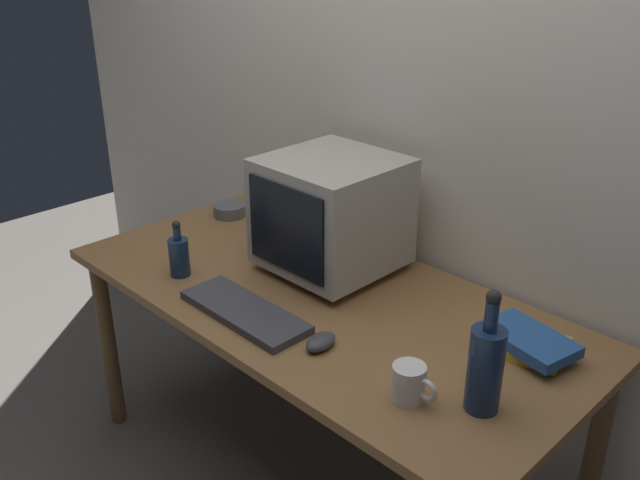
{
  "coord_description": "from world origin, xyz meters",
  "views": [
    {
      "loc": [
        1.29,
        -1.29,
        1.74
      ],
      "look_at": [
        0.0,
        0.0,
        0.9
      ],
      "focal_mm": 38.97,
      "sensor_mm": 36.0,
      "label": 1
    }
  ],
  "objects_px": {
    "keyboard": "(245,312)",
    "bottle_short": "(179,255)",
    "book_stack": "(529,342)",
    "mug": "(410,383)",
    "crt_monitor": "(331,214)",
    "cd_spindle": "(229,210)",
    "bottle_tall": "(486,366)",
    "computer_mouse": "(321,342)"
  },
  "relations": [
    {
      "from": "computer_mouse",
      "to": "book_stack",
      "type": "relative_size",
      "value": 0.38
    },
    {
      "from": "bottle_short",
      "to": "book_stack",
      "type": "height_order",
      "value": "bottle_short"
    },
    {
      "from": "bottle_tall",
      "to": "bottle_short",
      "type": "height_order",
      "value": "bottle_tall"
    },
    {
      "from": "keyboard",
      "to": "book_stack",
      "type": "height_order",
      "value": "book_stack"
    },
    {
      "from": "cd_spindle",
      "to": "computer_mouse",
      "type": "bearing_deg",
      "value": -23.81
    },
    {
      "from": "bottle_tall",
      "to": "bottle_short",
      "type": "xyz_separation_m",
      "value": [
        -1.04,
        -0.11,
        -0.05
      ]
    },
    {
      "from": "book_stack",
      "to": "mug",
      "type": "distance_m",
      "value": 0.39
    },
    {
      "from": "bottle_tall",
      "to": "book_stack",
      "type": "xyz_separation_m",
      "value": [
        -0.04,
        0.28,
        -0.09
      ]
    },
    {
      "from": "computer_mouse",
      "to": "bottle_tall",
      "type": "relative_size",
      "value": 0.33
    },
    {
      "from": "crt_monitor",
      "to": "book_stack",
      "type": "relative_size",
      "value": 1.49
    },
    {
      "from": "keyboard",
      "to": "bottle_short",
      "type": "distance_m",
      "value": 0.34
    },
    {
      "from": "crt_monitor",
      "to": "keyboard",
      "type": "relative_size",
      "value": 0.93
    },
    {
      "from": "crt_monitor",
      "to": "book_stack",
      "type": "height_order",
      "value": "crt_monitor"
    },
    {
      "from": "bottle_short",
      "to": "cd_spindle",
      "type": "xyz_separation_m",
      "value": [
        -0.28,
        0.41,
        -0.05
      ]
    },
    {
      "from": "cd_spindle",
      "to": "keyboard",
      "type": "bearing_deg",
      "value": -34.79
    },
    {
      "from": "mug",
      "to": "crt_monitor",
      "type": "bearing_deg",
      "value": 149.63
    },
    {
      "from": "crt_monitor",
      "to": "book_stack",
      "type": "distance_m",
      "value": 0.71
    },
    {
      "from": "mug",
      "to": "book_stack",
      "type": "bearing_deg",
      "value": 75.84
    },
    {
      "from": "keyboard",
      "to": "mug",
      "type": "relative_size",
      "value": 3.5
    },
    {
      "from": "keyboard",
      "to": "mug",
      "type": "height_order",
      "value": "mug"
    },
    {
      "from": "crt_monitor",
      "to": "bottle_tall",
      "type": "bearing_deg",
      "value": -19.3
    },
    {
      "from": "keyboard",
      "to": "bottle_tall",
      "type": "bearing_deg",
      "value": 10.45
    },
    {
      "from": "bottle_short",
      "to": "mug",
      "type": "distance_m",
      "value": 0.91
    },
    {
      "from": "mug",
      "to": "keyboard",
      "type": "bearing_deg",
      "value": -176.83
    },
    {
      "from": "computer_mouse",
      "to": "cd_spindle",
      "type": "bearing_deg",
      "value": 149.24
    },
    {
      "from": "keyboard",
      "to": "computer_mouse",
      "type": "distance_m",
      "value": 0.27
    },
    {
      "from": "computer_mouse",
      "to": "bottle_tall",
      "type": "height_order",
      "value": "bottle_tall"
    },
    {
      "from": "book_stack",
      "to": "bottle_tall",
      "type": "bearing_deg",
      "value": -81.42
    },
    {
      "from": "book_stack",
      "to": "cd_spindle",
      "type": "bearing_deg",
      "value": 179.04
    },
    {
      "from": "bottle_tall",
      "to": "mug",
      "type": "bearing_deg",
      "value": -145.91
    },
    {
      "from": "computer_mouse",
      "to": "bottle_tall",
      "type": "distance_m",
      "value": 0.45
    },
    {
      "from": "computer_mouse",
      "to": "cd_spindle",
      "type": "relative_size",
      "value": 0.83
    },
    {
      "from": "keyboard",
      "to": "cd_spindle",
      "type": "relative_size",
      "value": 3.5
    },
    {
      "from": "crt_monitor",
      "to": "keyboard",
      "type": "xyz_separation_m",
      "value": [
        0.03,
        -0.38,
        -0.18
      ]
    },
    {
      "from": "keyboard",
      "to": "mug",
      "type": "bearing_deg",
      "value": 3.63
    },
    {
      "from": "keyboard",
      "to": "crt_monitor",
      "type": "bearing_deg",
      "value": 94.83
    },
    {
      "from": "bottle_short",
      "to": "cd_spindle",
      "type": "height_order",
      "value": "bottle_short"
    },
    {
      "from": "bottle_tall",
      "to": "bottle_short",
      "type": "distance_m",
      "value": 1.05
    },
    {
      "from": "keyboard",
      "to": "cd_spindle",
      "type": "height_order",
      "value": "cd_spindle"
    },
    {
      "from": "crt_monitor",
      "to": "bottle_tall",
      "type": "xyz_separation_m",
      "value": [
        0.73,
        -0.26,
        -0.08
      ]
    },
    {
      "from": "crt_monitor",
      "to": "cd_spindle",
      "type": "bearing_deg",
      "value": 175.51
    },
    {
      "from": "crt_monitor",
      "to": "keyboard",
      "type": "bearing_deg",
      "value": -85.64
    }
  ]
}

